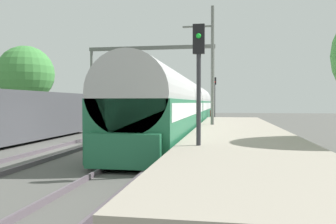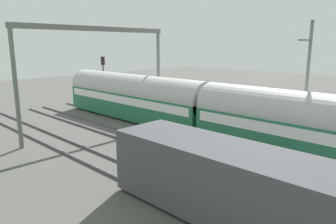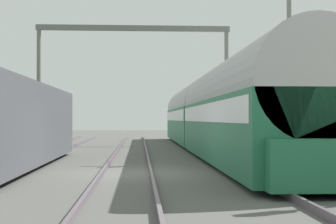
{
  "view_description": "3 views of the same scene",
  "coord_description": "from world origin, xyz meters",
  "px_view_note": "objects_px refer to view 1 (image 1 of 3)",
  "views": [
    {
      "loc": [
        7.34,
        -15.84,
        2.22
      ],
      "look_at": [
        4.19,
        3.28,
        1.7
      ],
      "focal_mm": 37.04,
      "sensor_mm": 36.0,
      "label": 1
    },
    {
      "loc": [
        -13.59,
        -2.18,
        6.54
      ],
      "look_at": [
        1.66,
        12.47,
        1.99
      ],
      "focal_mm": 33.54,
      "sensor_mm": 36.0,
      "label": 2
    },
    {
      "loc": [
        0.37,
        -15.76,
        1.67
      ],
      "look_at": [
        2.1,
        14.91,
        2.09
      ],
      "focal_mm": 54.74,
      "sensor_mm": 36.0,
      "label": 3
    }
  ],
  "objects_px": {
    "railway_signal_near": "(199,78)",
    "catenary_gantry": "(151,68)",
    "person_crossing": "(212,115)",
    "passenger_train": "(184,106)",
    "freight_car": "(20,116)",
    "railway_signal_far": "(215,93)"
  },
  "relations": [
    {
      "from": "passenger_train",
      "to": "railway_signal_near",
      "type": "distance_m",
      "value": 16.33
    },
    {
      "from": "passenger_train",
      "to": "catenary_gantry",
      "type": "bearing_deg",
      "value": 120.69
    },
    {
      "from": "freight_car",
      "to": "person_crossing",
      "type": "distance_m",
      "value": 19.42
    },
    {
      "from": "person_crossing",
      "to": "railway_signal_far",
      "type": "height_order",
      "value": "railway_signal_far"
    },
    {
      "from": "freight_car",
      "to": "catenary_gantry",
      "type": "xyz_separation_m",
      "value": [
        4.19,
        15.85,
        4.18
      ]
    },
    {
      "from": "freight_car",
      "to": "railway_signal_near",
      "type": "relative_size",
      "value": 2.81
    },
    {
      "from": "railway_signal_near",
      "to": "catenary_gantry",
      "type": "relative_size",
      "value": 0.36
    },
    {
      "from": "railway_signal_near",
      "to": "catenary_gantry",
      "type": "distance_m",
      "value": 24.25
    },
    {
      "from": "person_crossing",
      "to": "catenary_gantry",
      "type": "bearing_deg",
      "value": 125.15
    },
    {
      "from": "passenger_train",
      "to": "person_crossing",
      "type": "bearing_deg",
      "value": 76.28
    },
    {
      "from": "railway_signal_near",
      "to": "railway_signal_far",
      "type": "height_order",
      "value": "railway_signal_far"
    },
    {
      "from": "passenger_train",
      "to": "catenary_gantry",
      "type": "relative_size",
      "value": 2.57
    },
    {
      "from": "railway_signal_near",
      "to": "railway_signal_far",
      "type": "bearing_deg",
      "value": 90.77
    },
    {
      "from": "person_crossing",
      "to": "catenary_gantry",
      "type": "height_order",
      "value": "catenary_gantry"
    },
    {
      "from": "passenger_train",
      "to": "catenary_gantry",
      "type": "xyz_separation_m",
      "value": [
        -4.19,
        7.07,
        3.68
      ]
    },
    {
      "from": "railway_signal_far",
      "to": "catenary_gantry",
      "type": "relative_size",
      "value": 0.41
    },
    {
      "from": "passenger_train",
      "to": "railway_signal_near",
      "type": "relative_size",
      "value": 7.1
    },
    {
      "from": "railway_signal_near",
      "to": "railway_signal_far",
      "type": "distance_m",
      "value": 31.62
    },
    {
      "from": "railway_signal_near",
      "to": "person_crossing",
      "type": "bearing_deg",
      "value": 91.12
    },
    {
      "from": "passenger_train",
      "to": "freight_car",
      "type": "bearing_deg",
      "value": -133.68
    },
    {
      "from": "freight_car",
      "to": "person_crossing",
      "type": "xyz_separation_m",
      "value": [
        10.27,
        16.48,
        -0.44
      ]
    },
    {
      "from": "passenger_train",
      "to": "railway_signal_far",
      "type": "bearing_deg",
      "value": 82.94
    }
  ]
}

